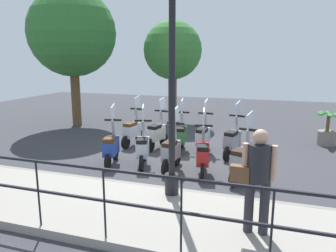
# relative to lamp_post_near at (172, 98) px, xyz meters

# --- Properties ---
(ground_plane) EXTENTS (28.00, 28.00, 0.00)m
(ground_plane) POSITION_rel_lamp_post_near_xyz_m (2.40, 0.44, -2.00)
(ground_plane) COLOR #38383D
(promenade_walkway) EXTENTS (2.20, 20.00, 0.15)m
(promenade_walkway) POSITION_rel_lamp_post_near_xyz_m (-0.75, 0.44, -1.93)
(promenade_walkway) COLOR gray
(promenade_walkway) RESTS_ON ground_plane
(fence_railing) EXTENTS (0.04, 16.03, 1.07)m
(fence_railing) POSITION_rel_lamp_post_near_xyz_m (-1.80, 0.44, -1.11)
(fence_railing) COLOR black
(fence_railing) RESTS_ON promenade_walkway
(lamp_post_near) EXTENTS (0.26, 0.90, 4.19)m
(lamp_post_near) POSITION_rel_lamp_post_near_xyz_m (0.00, 0.00, 0.00)
(lamp_post_near) COLOR black
(lamp_post_near) RESTS_ON promenade_walkway
(pedestrian_with_bag) EXTENTS (0.33, 0.65, 1.59)m
(pedestrian_with_bag) POSITION_rel_lamp_post_near_xyz_m (-0.97, -1.60, -0.93)
(pedestrian_with_bag) COLOR #28282D
(pedestrian_with_bag) RESTS_ON promenade_walkway
(tree_large) EXTENTS (3.37, 3.37, 5.34)m
(tree_large) POSITION_rel_lamp_post_near_xyz_m (5.62, 5.84, 1.63)
(tree_large) COLOR brown
(tree_large) RESTS_ON ground_plane
(tree_distant) EXTENTS (2.44, 2.44, 4.23)m
(tree_distant) POSITION_rel_lamp_post_near_xyz_m (7.70, 2.43, 0.97)
(tree_distant) COLOR brown
(tree_distant) RESTS_ON ground_plane
(potted_palm) EXTENTS (1.06, 0.66, 1.05)m
(potted_palm) POSITION_rel_lamp_post_near_xyz_m (5.46, -3.39, -1.56)
(potted_palm) COLOR slate
(potted_palm) RESTS_ON ground_plane
(scooter_near_0) EXTENTS (1.20, 0.55, 1.54)m
(scooter_near_0) POSITION_rel_lamp_post_near_xyz_m (1.50, -1.17, -1.52)
(scooter_near_0) COLOR black
(scooter_near_0) RESTS_ON ground_plane
(scooter_near_1) EXTENTS (1.22, 0.49, 1.54)m
(scooter_near_1) POSITION_rel_lamp_post_near_xyz_m (1.62, -0.25, -1.52)
(scooter_near_1) COLOR black
(scooter_near_1) RESTS_ON ground_plane
(scooter_near_2) EXTENTS (1.23, 0.44, 1.54)m
(scooter_near_2) POSITION_rel_lamp_post_near_xyz_m (1.66, 0.54, -1.52)
(scooter_near_2) COLOR black
(scooter_near_2) RESTS_ON ground_plane
(scooter_near_3) EXTENTS (1.20, 0.55, 1.54)m
(scooter_near_3) POSITION_rel_lamp_post_near_xyz_m (1.74, 1.33, -1.52)
(scooter_near_3) COLOR black
(scooter_near_3) RESTS_ON ground_plane
(scooter_near_4) EXTENTS (1.21, 0.51, 1.54)m
(scooter_near_4) POSITION_rel_lamp_post_near_xyz_m (1.58, 2.13, -1.52)
(scooter_near_4) COLOR black
(scooter_near_4) RESTS_ON ground_plane
(scooter_far_0) EXTENTS (1.22, 0.51, 1.54)m
(scooter_far_0) POSITION_rel_lamp_post_near_xyz_m (3.21, -0.74, -1.52)
(scooter_far_0) COLOR black
(scooter_far_0) RESTS_ON ground_plane
(scooter_far_1) EXTENTS (1.23, 0.44, 1.54)m
(scooter_far_1) POSITION_rel_lamp_post_near_xyz_m (3.33, 0.12, -1.52)
(scooter_far_1) COLOR black
(scooter_far_1) RESTS_ON ground_plane
(scooter_far_2) EXTENTS (1.22, 0.48, 1.54)m
(scooter_far_2) POSITION_rel_lamp_post_near_xyz_m (3.29, 0.77, -1.52)
(scooter_far_2) COLOR black
(scooter_far_2) RESTS_ON ground_plane
(scooter_far_3) EXTENTS (1.23, 0.47, 1.54)m
(scooter_far_3) POSITION_rel_lamp_post_near_xyz_m (3.34, 1.53, -1.52)
(scooter_far_3) COLOR black
(scooter_far_3) RESTS_ON ground_plane
(scooter_far_4) EXTENTS (1.23, 0.44, 1.54)m
(scooter_far_4) POSITION_rel_lamp_post_near_xyz_m (3.45, 2.39, -1.52)
(scooter_far_4) COLOR black
(scooter_far_4) RESTS_ON ground_plane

